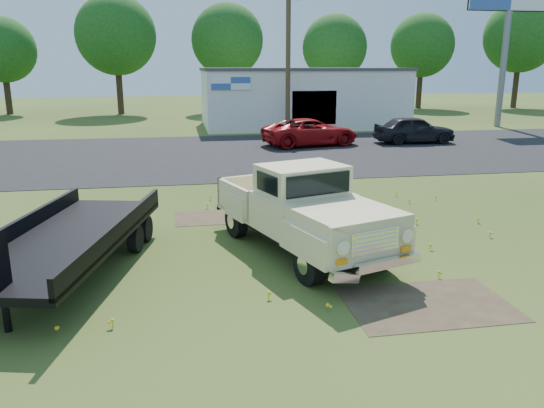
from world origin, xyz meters
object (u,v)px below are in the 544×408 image
at_px(vintage_pickup_truck, 302,209).
at_px(dark_sedan, 414,130).
at_px(billboard, 510,2).
at_px(flatbed_trailer, 68,233).
at_px(red_pickup, 311,132).

distance_m(vintage_pickup_truck, dark_sedan, 19.66).
height_order(billboard, vintage_pickup_truck, billboard).
relative_size(billboard, vintage_pickup_truck, 1.93).
bearing_deg(vintage_pickup_truck, flatbed_trailer, 167.81).
relative_size(billboard, dark_sedan, 2.47).
bearing_deg(flatbed_trailer, dark_sedan, 60.87).
xyz_separation_m(vintage_pickup_truck, dark_sedan, (10.42, 16.67, -0.28)).
height_order(vintage_pickup_truck, red_pickup, vintage_pickup_truck).
bearing_deg(flatbed_trailer, red_pickup, 74.12).
relative_size(vintage_pickup_truck, red_pickup, 1.08).
bearing_deg(billboard, dark_sedan, -143.71).
xyz_separation_m(flatbed_trailer, dark_sedan, (15.52, 17.21, -0.14)).
bearing_deg(vintage_pickup_truck, billboard, 31.52).
bearing_deg(vintage_pickup_truck, red_pickup, 57.02).
xyz_separation_m(vintage_pickup_truck, flatbed_trailer, (-5.10, -0.54, -0.14)).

